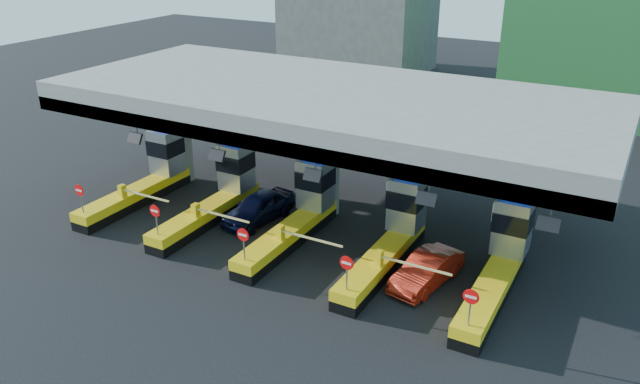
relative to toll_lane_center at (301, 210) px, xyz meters
The scene contains 9 objects.
ground 1.42m from the toll_lane_center, 90.42° to the right, with size 120.00×120.00×0.00m, color black.
toll_canopy 5.40m from the toll_lane_center, 90.02° to the left, with size 28.00×12.09×7.00m.
toll_lane_far_left 10.00m from the toll_lane_center, behind, with size 4.43×8.00×4.16m.
toll_lane_left 5.00m from the toll_lane_center, behind, with size 4.43×8.00×4.16m.
toll_lane_center is the anchor object (origin of this frame).
toll_lane_right 5.00m from the toll_lane_center, ahead, with size 4.43×8.00×4.16m.
toll_lane_far_right 10.00m from the toll_lane_center, ahead, with size 4.43×8.00×4.16m.
van 2.89m from the toll_lane_center, behind, with size 1.82×4.53×1.54m, color black.
red_car 7.33m from the toll_lane_center, 10.85° to the right, with size 1.47×4.23×1.39m, color maroon.
Camera 1 is at (14.39, -23.92, 14.69)m, focal length 35.00 mm.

